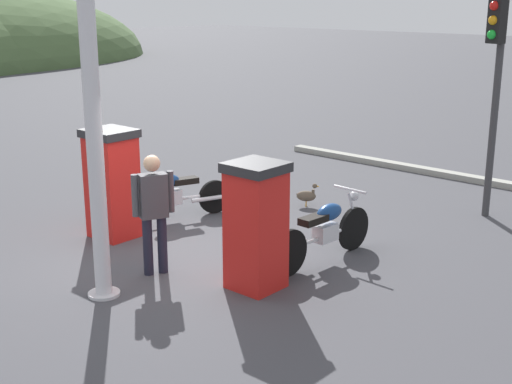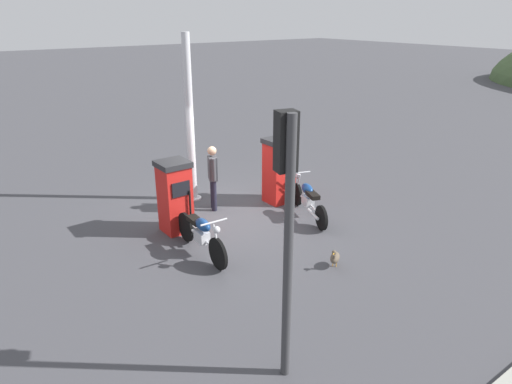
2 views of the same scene
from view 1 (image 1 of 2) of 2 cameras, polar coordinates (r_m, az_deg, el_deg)
ground_plane at (r=10.05m, az=-6.32°, el=-5.45°), size 120.00×120.00×0.00m
fuel_pump_near at (r=8.78m, az=0.01°, el=-2.72°), size 0.70×0.67×1.64m
fuel_pump_far at (r=10.90m, az=-11.61°, el=0.73°), size 0.69×0.74×1.69m
motorcycle_near_pump at (r=9.81m, az=5.60°, el=-3.07°), size 2.05×0.56×0.96m
motorcycle_far_pump at (r=11.68m, az=-6.93°, el=-0.15°), size 2.00×0.92×0.93m
attendant_person at (r=9.30m, az=-8.33°, el=-1.21°), size 0.56×0.33×1.63m
wandering_duck at (r=12.42m, az=4.15°, el=-0.27°), size 0.33×0.39×0.42m
roadside_traffic_light at (r=12.03m, az=18.90°, el=9.40°), size 0.40×0.28×3.60m
canopy_support_pole at (r=8.45m, az=-13.03°, el=4.50°), size 0.40×0.40×4.21m
road_edge_kerb at (r=15.24m, az=13.24°, el=1.79°), size 0.28×6.67×0.12m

